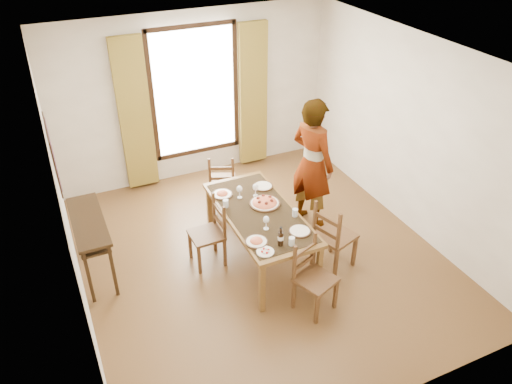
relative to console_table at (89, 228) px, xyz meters
name	(u,v)px	position (x,y,z in m)	size (l,w,h in m)	color
ground	(260,255)	(2.03, -0.60, -0.68)	(5.00, 5.00, 0.00)	#473216
room_shell	(256,150)	(2.03, -0.47, 0.86)	(4.60, 5.10, 2.74)	silver
console_table	(89,228)	(0.00, 0.00, 0.00)	(0.38, 1.20, 0.80)	black
dining_table	(260,216)	(2.00, -0.64, 0.01)	(0.87, 1.87, 0.76)	brown
chair_west	(209,235)	(1.39, -0.42, -0.26)	(0.42, 0.42, 0.92)	brown
chair_north	(222,182)	(2.02, 0.76, -0.27)	(0.52, 0.52, 0.89)	brown
chair_south	(313,279)	(2.19, -1.69, -0.26)	(0.52, 0.52, 0.91)	brown
chair_east	(333,237)	(2.78, -1.17, -0.22)	(0.56, 0.56, 1.00)	brown
man	(312,164)	(3.03, -0.15, 0.27)	(0.66, 0.81, 1.91)	gray
plate_sw	(256,240)	(1.70, -1.20, 0.10)	(0.27, 0.27, 0.05)	silver
plate_se	(300,230)	(2.25, -1.23, 0.10)	(0.27, 0.27, 0.05)	silver
plate_nw	(222,193)	(1.71, -0.09, 0.10)	(0.27, 0.27, 0.05)	silver
plate_ne	(263,185)	(2.29, -0.13, 0.10)	(0.27, 0.27, 0.05)	silver
pasta_platter	(265,201)	(2.13, -0.52, 0.12)	(0.40, 0.40, 0.10)	red
caprese_plate	(265,251)	(1.72, -1.40, 0.09)	(0.20, 0.20, 0.04)	silver
wine_glass_a	(266,223)	(1.92, -1.01, 0.16)	(0.08, 0.08, 0.18)	white
wine_glass_b	(255,190)	(2.10, -0.29, 0.16)	(0.08, 0.08, 0.18)	white
wine_glass_c	(240,192)	(1.90, -0.25, 0.16)	(0.08, 0.08, 0.18)	white
tumbler_a	(295,213)	(2.36, -0.91, 0.12)	(0.07, 0.07, 0.10)	silver
tumbler_b	(226,203)	(1.65, -0.37, 0.12)	(0.07, 0.07, 0.10)	silver
tumbler_c	(292,241)	(2.05, -1.40, 0.12)	(0.07, 0.07, 0.10)	silver
wine_bottle	(281,236)	(1.94, -1.35, 0.20)	(0.07, 0.07, 0.25)	black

